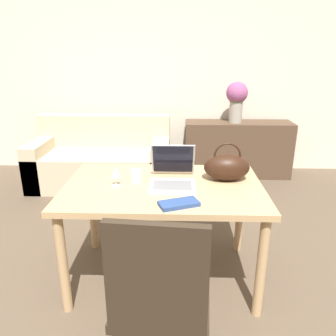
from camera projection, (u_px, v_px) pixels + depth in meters
The scene contains 11 objects.
wall_back at pixel (175, 70), 4.31m from camera, with size 10.00×0.06×2.70m.
dining_table at pixel (164, 197), 2.21m from camera, with size 1.32×0.84×0.72m.
chair at pixel (161, 296), 1.47m from camera, with size 0.48×0.48×0.95m.
couch at pixel (102, 161), 4.06m from camera, with size 1.66×0.80×0.82m.
sideboard at pixel (237, 149), 4.33m from camera, with size 1.37×0.40×0.72m.
laptop at pixel (173, 173), 2.21m from camera, with size 0.30×0.37×0.25m.
drinking_glass at pixel (136, 176), 2.22m from camera, with size 0.08×0.08×0.09m.
wine_glass at pixel (116, 174), 2.14m from camera, with size 0.06×0.06×0.13m.
handbag at pixel (227, 167), 2.24m from camera, with size 0.31×0.19×0.27m.
flower_vase at pixel (237, 98), 4.09m from camera, with size 0.27×0.27×0.51m.
book at pixel (179, 204), 1.89m from camera, with size 0.25×0.19×0.02m.
Camera 1 is at (0.05, -1.33, 1.55)m, focal length 35.00 mm.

